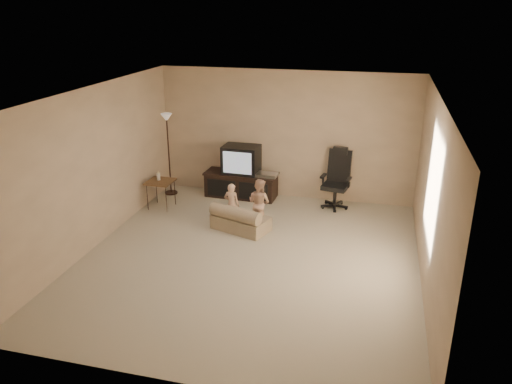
% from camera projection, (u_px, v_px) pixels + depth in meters
% --- Properties ---
extents(floor, '(5.50, 5.50, 0.00)m').
position_uv_depth(floor, '(250.00, 259.00, 7.62)').
color(floor, '#B0A68C').
rests_on(floor, ground).
extents(room_shell, '(5.50, 5.50, 5.50)m').
position_uv_depth(room_shell, '(249.00, 164.00, 7.08)').
color(room_shell, silver).
rests_on(room_shell, floor).
extents(tv_stand, '(1.48, 0.60, 1.05)m').
position_uv_depth(tv_stand, '(241.00, 176.00, 9.91)').
color(tv_stand, black).
rests_on(tv_stand, floor).
extents(office_chair, '(0.61, 0.63, 1.14)m').
position_uv_depth(office_chair, '(336.00, 186.00, 9.42)').
color(office_chair, black).
rests_on(office_chair, floor).
extents(side_table, '(0.49, 0.49, 0.72)m').
position_uv_depth(side_table, '(160.00, 182.00, 9.34)').
color(side_table, brown).
rests_on(side_table, floor).
extents(floor_lamp, '(0.26, 0.26, 1.65)m').
position_uv_depth(floor_lamp, '(168.00, 136.00, 9.79)').
color(floor_lamp, black).
rests_on(floor_lamp, floor).
extents(child_sofa, '(1.06, 0.80, 0.46)m').
position_uv_depth(child_sofa, '(239.00, 220.00, 8.50)').
color(child_sofa, tan).
rests_on(child_sofa, floor).
extents(toddler_left, '(0.30, 0.24, 0.77)m').
position_uv_depth(toddler_left, '(232.00, 205.00, 8.63)').
color(toddler_left, tan).
rests_on(toddler_left, floor).
extents(toddler_right, '(0.47, 0.36, 0.86)m').
position_uv_depth(toddler_right, '(259.00, 203.00, 8.59)').
color(toddler_right, tan).
rests_on(toddler_right, floor).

